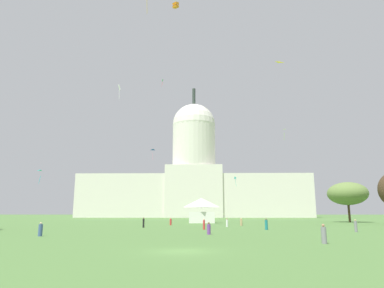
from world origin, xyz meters
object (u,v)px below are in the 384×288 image
object	(u,v)px
kite_yellow_mid	(278,64)
kite_lime_mid	(283,131)
person_tan_lawn_far_left	(241,222)
kite_white_mid	(119,89)
kite_turquoise_low	(235,178)
capitol_building	(194,180)
tree_east_mid	(347,194)
person_grey_back_center	(356,226)
kite_orange_high	(176,5)
person_black_near_tree_west	(144,223)
person_grey_mid_left	(324,235)
person_red_lawn_far_right	(171,222)
person_purple_back_left	(209,229)
kite_blue_mid	(153,151)
kite_green_high	(163,81)
event_tent	(202,210)
person_teal_deep_crowd	(266,225)
person_red_near_tent	(204,225)
person_white_mid_right	(227,223)
person_denim_back_right	(40,230)
kite_cyan_low	(42,173)

from	to	relation	value
kite_yellow_mid	kite_lime_mid	world-z (taller)	kite_lime_mid
person_tan_lawn_far_left	kite_white_mid	distance (m)	42.35
kite_turquoise_low	capitol_building	bearing A→B (deg)	-166.35
tree_east_mid	person_grey_back_center	bearing A→B (deg)	-112.22
kite_orange_high	person_black_near_tree_west	bearing A→B (deg)	54.07
person_black_near_tree_west	person_grey_mid_left	xyz separation A→B (m)	(20.80, -31.23, -0.07)
kite_lime_mid	person_red_lawn_far_right	bearing A→B (deg)	-75.24
person_tan_lawn_far_left	capitol_building	bearing A→B (deg)	118.14
person_red_lawn_far_right	person_grey_mid_left	bearing A→B (deg)	-134.37
person_purple_back_left	kite_yellow_mid	xyz separation A→B (m)	(13.33, 15.51, 28.52)
kite_blue_mid	person_red_lawn_far_right	bearing A→B (deg)	-90.32
person_grey_back_center	person_tan_lawn_far_left	xyz separation A→B (m)	(-13.15, 22.10, -0.07)
kite_green_high	person_grey_back_center	bearing A→B (deg)	-100.68
person_tan_lawn_far_left	kite_white_mid	size ratio (longest dim) A/B	0.40
event_tent	person_teal_deep_crowd	xyz separation A→B (m)	(9.93, -34.30, -2.38)
kite_yellow_mid	person_purple_back_left	bearing A→B (deg)	30.05
person_teal_deep_crowd	kite_orange_high	xyz separation A→B (m)	(-15.18, 8.82, 44.04)
event_tent	kite_yellow_mid	size ratio (longest dim) A/B	4.30
person_red_near_tent	person_tan_lawn_far_left	xyz separation A→B (m)	(7.72, 15.91, -0.07)
person_grey_mid_left	kite_green_high	xyz separation A→B (m)	(-26.64, 107.28, 57.25)
person_purple_back_left	kite_lime_mid	size ratio (longest dim) A/B	0.41
capitol_building	person_white_mid_right	bearing A→B (deg)	-86.04
person_denim_back_right	person_grey_back_center	bearing A→B (deg)	-32.89
person_red_near_tent	person_tan_lawn_far_left	distance (m)	17.68
person_denim_back_right	kite_green_high	world-z (taller)	kite_green_high
person_teal_deep_crowd	kite_lime_mid	distance (m)	73.75
kite_turquoise_low	kite_green_high	distance (m)	54.17
person_purple_back_left	person_white_mid_right	distance (m)	22.49
capitol_building	tree_east_mid	size ratio (longest dim) A/B	8.57
person_red_lawn_far_right	kite_orange_high	world-z (taller)	kite_orange_high
person_grey_back_center	person_red_near_tent	world-z (taller)	person_grey_back_center
kite_turquoise_low	kite_green_high	size ratio (longest dim) A/B	1.05
kite_turquoise_low	kite_green_high	world-z (taller)	kite_green_high
capitol_building	kite_lime_mid	world-z (taller)	capitol_building
person_red_near_tent	kite_yellow_mid	xyz separation A→B (m)	(13.79, 3.53, 28.41)
kite_cyan_low	kite_white_mid	bearing A→B (deg)	-100.41
kite_yellow_mid	tree_east_mid	bearing A→B (deg)	-144.53
person_tan_lawn_far_left	kite_blue_mid	xyz separation A→B (m)	(-22.06, 27.39, 19.71)
person_red_near_tent	kite_lime_mid	xyz separation A→B (m)	(29.22, 64.04, 30.36)
person_black_near_tree_west	kite_blue_mid	xyz separation A→B (m)	(-3.66, 36.35, 19.59)
person_red_lawn_far_right	person_purple_back_left	bearing A→B (deg)	-142.54
person_grey_mid_left	kite_lime_mid	bearing A→B (deg)	-150.60
person_denim_back_right	kite_cyan_low	distance (m)	33.16
person_teal_deep_crowd	person_red_near_tent	distance (m)	9.70
person_teal_deep_crowd	kite_yellow_mid	xyz separation A→B (m)	(4.09, 3.82, 28.41)
kite_lime_mid	kite_turquoise_low	bearing A→B (deg)	-138.23
person_grey_mid_left	person_teal_deep_crowd	size ratio (longest dim) A/B	0.97
kite_yellow_mid	kite_turquoise_low	xyz separation A→B (m)	(-1.78, 63.96, -14.54)
person_grey_back_center	person_purple_back_left	bearing A→B (deg)	-168.01
event_tent	person_denim_back_right	distance (m)	52.95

